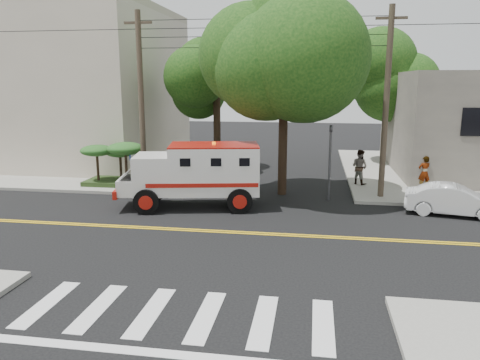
% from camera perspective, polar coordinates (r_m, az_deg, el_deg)
% --- Properties ---
extents(ground, '(100.00, 100.00, 0.00)m').
position_cam_1_polar(ground, '(17.83, -1.23, -6.37)').
color(ground, black).
rests_on(ground, ground).
extents(sidewalk_nw, '(17.00, 17.00, 0.15)m').
position_cam_1_polar(sidewalk_nw, '(34.84, -19.40, 2.09)').
color(sidewalk_nw, gray).
rests_on(sidewalk_nw, ground).
extents(building_left, '(16.00, 14.00, 10.00)m').
position_cam_1_polar(building_left, '(36.70, -21.62, 10.37)').
color(building_left, '#BAAE98').
rests_on(building_left, sidewalk_nw).
extents(utility_pole_left, '(0.28, 0.28, 9.00)m').
position_cam_1_polar(utility_pole_left, '(24.28, -11.93, 9.06)').
color(utility_pole_left, '#382D23').
rests_on(utility_pole_left, ground).
extents(utility_pole_right, '(0.28, 0.28, 9.00)m').
position_cam_1_polar(utility_pole_right, '(23.11, 17.38, 8.66)').
color(utility_pole_right, '#382D23').
rests_on(utility_pole_right, ground).
extents(tree_main, '(6.08, 5.70, 9.85)m').
position_cam_1_polar(tree_main, '(22.95, 6.55, 15.84)').
color(tree_main, black).
rests_on(tree_main, ground).
extents(tree_left, '(4.48, 4.20, 7.70)m').
position_cam_1_polar(tree_left, '(29.02, -2.33, 12.15)').
color(tree_left, black).
rests_on(tree_left, ground).
extents(tree_right, '(4.80, 4.50, 8.20)m').
position_cam_1_polar(tree_right, '(32.94, 19.69, 12.08)').
color(tree_right, black).
rests_on(tree_right, ground).
extents(traffic_signal, '(0.15, 0.18, 3.60)m').
position_cam_1_polar(traffic_signal, '(22.52, 10.92, 3.09)').
color(traffic_signal, '#3F3F42').
rests_on(traffic_signal, ground).
extents(accessibility_sign, '(0.45, 0.10, 2.02)m').
position_cam_1_polar(accessibility_sign, '(24.99, -12.77, 1.86)').
color(accessibility_sign, '#3F3F42').
rests_on(accessibility_sign, ground).
extents(palm_planter, '(3.52, 2.63, 2.36)m').
position_cam_1_polar(palm_planter, '(25.84, -14.98, 2.70)').
color(palm_planter, '#1E3314').
rests_on(palm_planter, sidewalk_nw).
extents(armored_truck, '(6.62, 3.51, 2.87)m').
position_cam_1_polar(armored_truck, '(21.04, -5.37, 1.00)').
color(armored_truck, silver).
rests_on(armored_truck, ground).
extents(parked_sedan, '(4.19, 2.15, 1.32)m').
position_cam_1_polar(parked_sedan, '(21.86, 24.66, -2.25)').
color(parked_sedan, silver).
rests_on(parked_sedan, ground).
extents(pedestrian_a, '(0.69, 0.51, 1.75)m').
position_cam_1_polar(pedestrian_a, '(25.71, 21.57, 0.81)').
color(pedestrian_a, gray).
rests_on(pedestrian_a, sidewalk_ne).
extents(pedestrian_b, '(1.16, 1.13, 1.88)m').
position_cam_1_polar(pedestrian_b, '(26.03, 14.37, 1.55)').
color(pedestrian_b, gray).
rests_on(pedestrian_b, sidewalk_ne).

